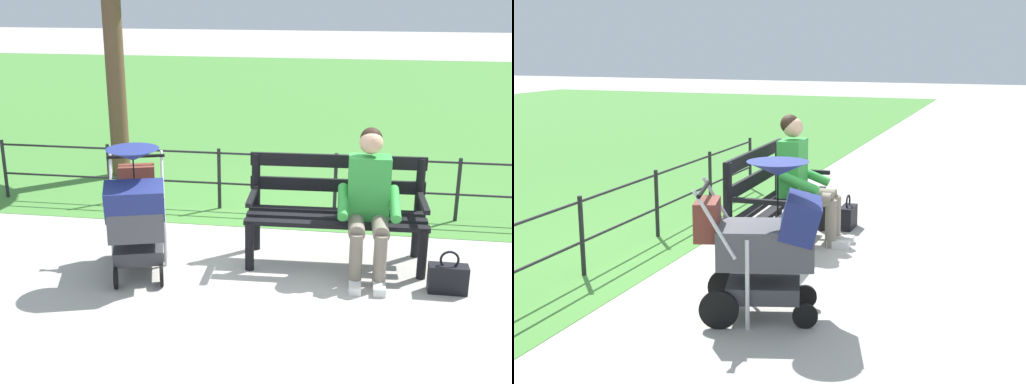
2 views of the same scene
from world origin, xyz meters
TOP-DOWN VIEW (x-y plane):
  - ground_plane at (0.00, 0.00)m, footprint 60.00×60.00m
  - park_bench at (-0.70, -0.12)m, footprint 1.62×0.66m
  - person_on_bench at (-0.99, 0.11)m, footprint 0.55×0.74m
  - stroller at (0.98, 0.46)m, footprint 0.73×0.98m
  - handbag at (-1.66, 0.41)m, footprint 0.32×0.14m
  - park_fence at (0.00, -1.35)m, footprint 6.51×0.04m

SIDE VIEW (x-z plane):
  - ground_plane at x=0.00m, z-range 0.00..0.00m
  - handbag at x=-1.66m, z-range -0.06..0.31m
  - park_fence at x=0.00m, z-range 0.07..0.77m
  - park_bench at x=-0.70m, z-range 0.05..1.01m
  - stroller at x=0.98m, z-range 0.02..1.17m
  - person_on_bench at x=-0.99m, z-range 0.04..1.31m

